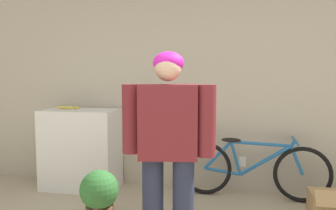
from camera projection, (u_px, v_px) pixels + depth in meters
The scene contains 7 objects.
wall_back at pixel (197, 82), 3.95m from camera, with size 8.00×0.07×2.60m.
side_shelf at pixel (81, 149), 4.00m from camera, with size 0.89×0.51×0.96m.
person at pixel (168, 140), 2.49m from camera, with size 0.72×0.30×1.56m.
bicycle at pixel (252, 169), 3.66m from camera, with size 1.68×0.46×0.69m.
banana at pixel (68, 108), 4.01m from camera, with size 0.32×0.09×0.04m.
cardboard_box at pixel (332, 204), 3.21m from camera, with size 0.42×0.36×0.29m.
potted_plant at pixel (99, 195), 3.01m from camera, with size 0.36×0.36×0.51m.
Camera 1 is at (0.41, -1.43, 1.39)m, focal length 35.00 mm.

